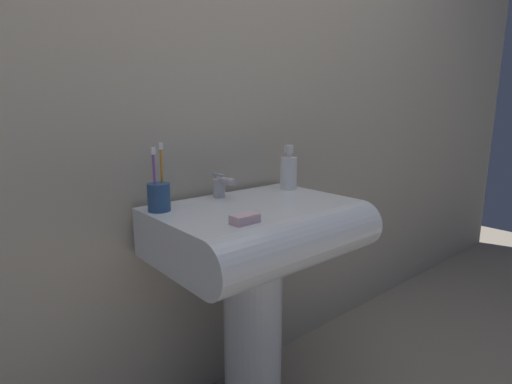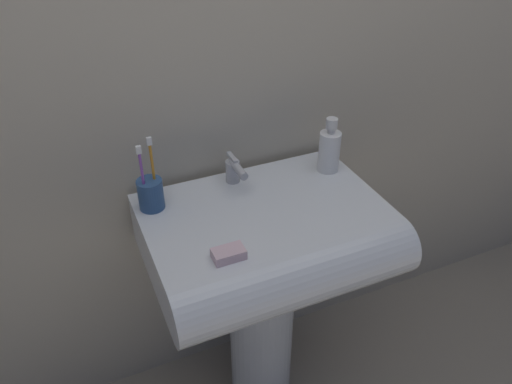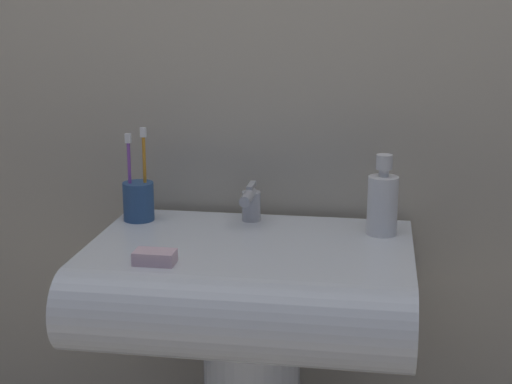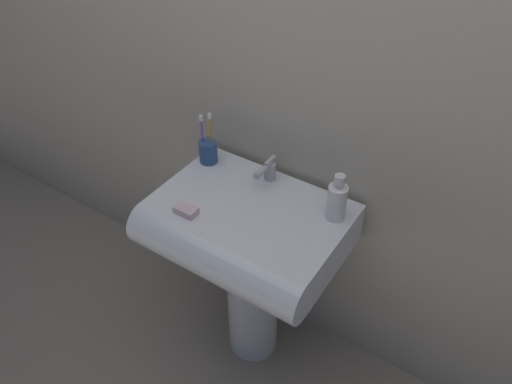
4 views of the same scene
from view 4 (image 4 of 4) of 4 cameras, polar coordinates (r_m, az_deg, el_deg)
name	(u,v)px [view 4 (image 4 of 4)]	position (r m, az deg, el deg)	size (l,w,h in m)	color
ground_plane	(253,341)	(2.16, -0.33, -16.64)	(6.00, 6.00, 0.00)	gray
wall_back	(296,44)	(1.53, 4.65, 16.48)	(5.00, 0.05, 2.40)	#B7AD99
sink_pedestal	(253,294)	(1.92, -0.36, -11.62)	(0.19, 0.19, 0.60)	white
sink_basin	(243,231)	(1.61, -1.47, -4.47)	(0.62, 0.46, 0.15)	white
faucet	(268,170)	(1.66, 1.38, 2.48)	(0.04, 0.11, 0.08)	#B7B7BC
toothbrush_cup	(208,151)	(1.76, -5.48, 4.71)	(0.06, 0.06, 0.20)	#2D5184
soap_bottle	(337,201)	(1.53, 9.22, -1.00)	(0.06, 0.06, 0.16)	white
bar_soap	(186,210)	(1.57, -8.00, -2.07)	(0.07, 0.04, 0.02)	silver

